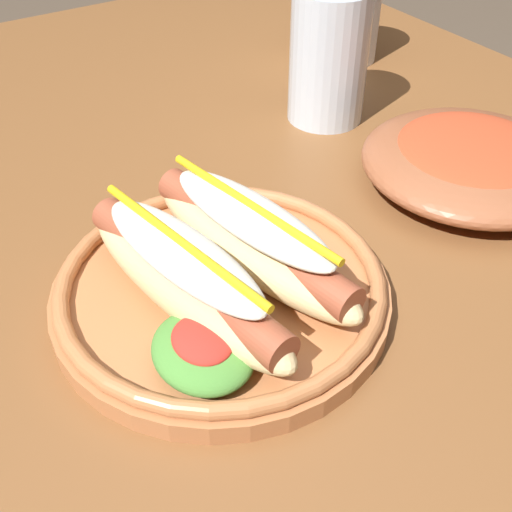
{
  "coord_description": "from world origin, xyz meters",
  "views": [
    {
      "loc": [
        0.31,
        -0.28,
        1.07
      ],
      "look_at": [
        0.01,
        -0.08,
        0.77
      ],
      "focal_mm": 44.75,
      "sensor_mm": 36.0,
      "label": 1
    }
  ],
  "objects": [
    {
      "name": "hot_dog_plate",
      "position": [
        0.02,
        -0.12,
        0.77
      ],
      "size": [
        0.24,
        0.24,
        0.08
      ],
      "color": "#B77042",
      "rests_on": "dining_table"
    },
    {
      "name": "extra_cup",
      "position": [
        -0.29,
        0.24,
        0.8
      ],
      "size": [
        0.08,
        0.08,
        0.11
      ],
      "primitive_type": "cylinder",
      "color": "white",
      "rests_on": "dining_table"
    },
    {
      "name": "dining_table",
      "position": [
        0.0,
        0.0,
        0.64
      ],
      "size": [
        1.29,
        0.84,
        0.74
      ],
      "color": "brown",
      "rests_on": "ground_plane"
    },
    {
      "name": "water_cup",
      "position": [
        -0.17,
        0.12,
        0.81
      ],
      "size": [
        0.08,
        0.08,
        0.13
      ],
      "primitive_type": "cylinder",
      "color": "silver",
      "rests_on": "dining_table"
    },
    {
      "name": "side_bowl",
      "position": [
        -0.0,
        0.15,
        0.76
      ],
      "size": [
        0.2,
        0.2,
        0.05
      ],
      "color": "brown",
      "rests_on": "dining_table"
    }
  ]
}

